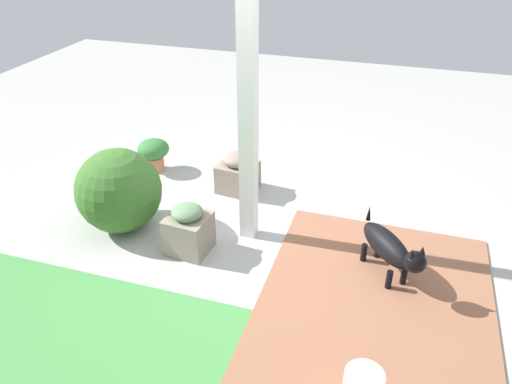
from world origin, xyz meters
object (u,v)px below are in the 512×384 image
Objects in this scene: porch_pillar at (248,105)px; stone_planter_nearest at (238,173)px; round_shrub at (119,191)px; dog at (390,248)px; terracotta_pot_broad at (154,152)px; stone_planter_mid at (189,230)px.

porch_pillar is 5.83× the size of stone_planter_nearest.
round_shrub is 2.50m from dog.
porch_pillar is 2.01m from terracotta_pot_broad.
terracotta_pot_broad is (0.25, -1.14, -0.17)m from round_shrub.
round_shrub is 2.13× the size of terracotta_pot_broad.
dog is (-2.75, 1.15, 0.07)m from terracotta_pot_broad.
dog reaches higher than terracotta_pot_broad.
round_shrub is at bearing 102.35° from terracotta_pot_broad.
round_shrub is 1.20× the size of dog.
round_shrub is (0.77, -0.15, 0.18)m from stone_planter_mid.
porch_pillar is at bearing -168.53° from round_shrub.
porch_pillar is at bearing 148.22° from terracotta_pot_broad.
stone_planter_mid is (0.44, 0.40, -1.07)m from porch_pillar.
stone_planter_mid is at bearing 86.77° from stone_planter_nearest.
terracotta_pot_broad is (1.02, -1.30, 0.01)m from stone_planter_mid.
stone_planter_mid is at bearing 128.06° from terracotta_pot_broad.
stone_planter_mid is at bearing 4.78° from dog.
round_shrub is at bearing -11.35° from stone_planter_mid.
stone_planter_nearest is (0.37, -0.75, -1.08)m from porch_pillar.
dog reaches higher than stone_planter_nearest.
porch_pillar is 1.37m from stone_planter_nearest.
stone_planter_mid is 0.70× the size of dog.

